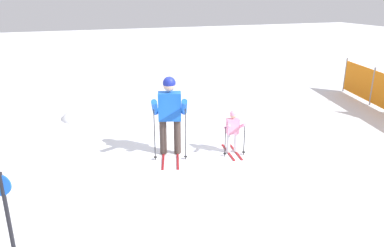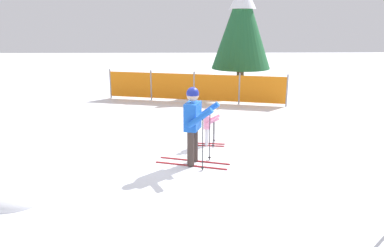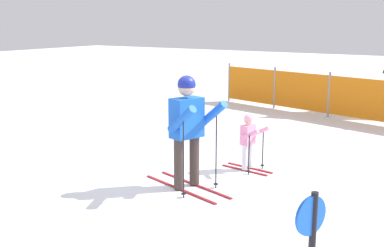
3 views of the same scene
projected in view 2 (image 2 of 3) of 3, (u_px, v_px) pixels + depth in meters
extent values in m
plane|color=white|center=(182.00, 160.00, 8.53)|extent=(60.00, 60.00, 0.00)
cube|color=maroon|center=(195.00, 161.00, 8.43)|extent=(1.56, 0.52, 0.02)
cube|color=maroon|center=(191.00, 166.00, 8.14)|extent=(1.56, 0.52, 0.02)
cylinder|color=#3F332D|center=(195.00, 144.00, 8.33)|extent=(0.15, 0.15, 0.77)
cylinder|color=#3F332D|center=(191.00, 149.00, 8.04)|extent=(0.15, 0.15, 0.77)
cube|color=blue|center=(193.00, 116.00, 8.00)|extent=(0.40, 0.54, 0.60)
cylinder|color=blue|center=(207.00, 111.00, 8.20)|extent=(0.57, 0.28, 0.47)
cylinder|color=blue|center=(200.00, 118.00, 7.65)|extent=(0.57, 0.28, 0.47)
sphere|color=#D8AD8C|center=(193.00, 96.00, 7.88)|extent=(0.26, 0.26, 0.26)
sphere|color=navy|center=(193.00, 93.00, 7.87)|extent=(0.27, 0.27, 0.27)
cylinder|color=black|center=(210.00, 135.00, 8.35)|extent=(0.02, 0.02, 1.19)
cylinder|color=black|center=(209.00, 158.00, 8.49)|extent=(0.07, 0.07, 0.01)
cylinder|color=black|center=(203.00, 144.00, 7.76)|extent=(0.02, 0.02, 1.19)
cylinder|color=black|center=(202.00, 168.00, 7.90)|extent=(0.07, 0.07, 0.01)
cube|color=maroon|center=(207.00, 143.00, 9.62)|extent=(0.90, 0.17, 0.02)
cube|color=maroon|center=(207.00, 146.00, 9.46)|extent=(0.90, 0.17, 0.02)
cylinder|color=silver|center=(207.00, 135.00, 9.56)|extent=(0.09, 0.09, 0.43)
cylinder|color=silver|center=(207.00, 137.00, 9.40)|extent=(0.09, 0.09, 0.43)
cube|color=pink|center=(207.00, 122.00, 9.38)|extent=(0.19, 0.28, 0.33)
cylinder|color=pink|center=(214.00, 118.00, 9.51)|extent=(0.34, 0.11, 0.22)
cylinder|color=pink|center=(213.00, 121.00, 9.19)|extent=(0.34, 0.11, 0.22)
sphere|color=#D8AD8C|center=(207.00, 112.00, 9.31)|extent=(0.14, 0.14, 0.14)
sphere|color=pink|center=(207.00, 111.00, 9.31)|extent=(0.15, 0.15, 0.15)
cylinder|color=black|center=(214.00, 130.00, 9.64)|extent=(0.02, 0.02, 0.67)
cylinder|color=black|center=(214.00, 140.00, 9.71)|extent=(0.07, 0.07, 0.01)
cylinder|color=black|center=(213.00, 135.00, 9.23)|extent=(0.02, 0.02, 0.67)
cylinder|color=black|center=(213.00, 146.00, 9.30)|extent=(0.07, 0.07, 0.01)
cylinder|color=gray|center=(110.00, 84.00, 15.20)|extent=(0.06, 0.06, 1.19)
cylinder|color=gray|center=(151.00, 85.00, 14.82)|extent=(0.06, 0.06, 1.19)
cylinder|color=gray|center=(194.00, 87.00, 14.44)|extent=(0.06, 0.06, 1.19)
cylinder|color=gray|center=(239.00, 89.00, 14.06)|extent=(0.06, 0.06, 1.19)
cylinder|color=gray|center=(287.00, 91.00, 13.68)|extent=(0.06, 0.06, 1.19)
cube|color=orange|center=(131.00, 85.00, 15.01)|extent=(1.70, 0.46, 1.00)
cube|color=orange|center=(172.00, 86.00, 14.63)|extent=(1.70, 0.46, 1.00)
cube|color=orange|center=(216.00, 88.00, 14.25)|extent=(1.70, 0.46, 1.00)
cube|color=orange|center=(263.00, 90.00, 13.87)|extent=(1.70, 0.46, 1.00)
cylinder|color=#4C3823|center=(240.00, 80.00, 16.85)|extent=(0.32, 0.32, 1.02)
cone|color=#205C33|center=(242.00, 24.00, 16.22)|extent=(2.59, 2.59, 3.80)
ellipsoid|color=white|center=(14.00, 199.00, 6.64)|extent=(1.25, 1.06, 0.50)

